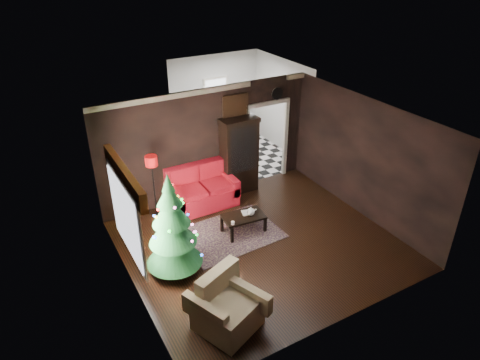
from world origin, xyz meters
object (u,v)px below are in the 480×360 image
curio_cabinet (239,157)px  wall_clock (277,93)px  loveseat (202,188)px  coffee_table (243,223)px  christmas_tree (172,227)px  floor_lamp (155,191)px  armchair (227,306)px  teapot (251,212)px  kitchen_table (235,152)px

curio_cabinet → wall_clock: (1.20, 0.18, 1.43)m
loveseat → coffee_table: 1.52m
curio_cabinet → christmas_tree: size_ratio=0.91×
curio_cabinet → coffee_table: bearing=-116.5°
floor_lamp → armchair: (-0.05, -3.55, -0.37)m
christmas_tree → armchair: christmas_tree is taller
armchair → teapot: bearing=29.1°
curio_cabinet → floor_lamp: 2.41m
coffee_table → curio_cabinet: bearing=63.5°
christmas_tree → kitchen_table: size_ratio=2.77×
loveseat → kitchen_table: 2.45m
armchair → coffee_table: 2.76m
christmas_tree → armchair: size_ratio=2.13×
armchair → coffee_table: armchair is taller
curio_cabinet → teapot: bearing=-111.6°
floor_lamp → kitchen_table: (3.03, 1.79, -0.45)m
curio_cabinet → armchair: bearing=-121.8°
coffee_table → armchair: bearing=-125.5°
christmas_tree → wall_clock: size_ratio=6.50×
coffee_table → wall_clock: wall_clock is taller
floor_lamp → teapot: bearing=-39.2°
christmas_tree → armchair: bearing=-82.5°
floor_lamp → teapot: 2.21m
christmas_tree → curio_cabinet: bearing=39.1°
floor_lamp → christmas_tree: (-0.28, -1.80, 0.22)m
floor_lamp → wall_clock: 3.94m
floor_lamp → coffee_table: floor_lamp is taller
coffee_table → christmas_tree: bearing=-165.1°
coffee_table → wall_clock: bearing=42.4°
floor_lamp → wall_clock: wall_clock is taller
wall_clock → kitchen_table: 2.43m
loveseat → wall_clock: size_ratio=5.31×
wall_clock → kitchen_table: (-0.55, 1.25, -2.00)m
teapot → coffee_table: bearing=156.5°
teapot → loveseat: bearing=106.9°
teapot → wall_clock: (1.89, 1.92, 1.86)m
kitchen_table → curio_cabinet: bearing=-114.4°
kitchen_table → armchair: bearing=-119.9°
floor_lamp → armchair: size_ratio=1.77×
wall_clock → floor_lamp: bearing=-171.4°
coffee_table → teapot: teapot is taller
curio_cabinet → armchair: curio_cabinet is taller
curio_cabinet → teapot: (-0.69, -1.74, -0.43)m
floor_lamp → curio_cabinet: bearing=8.6°
armchair → wall_clock: size_ratio=3.05×
coffee_table → kitchen_table: kitchen_table is taller
loveseat → curio_cabinet: (1.15, 0.22, 0.45)m
loveseat → floor_lamp: size_ratio=0.99×
christmas_tree → coffee_table: 2.06m
loveseat → kitchen_table: size_ratio=2.27×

